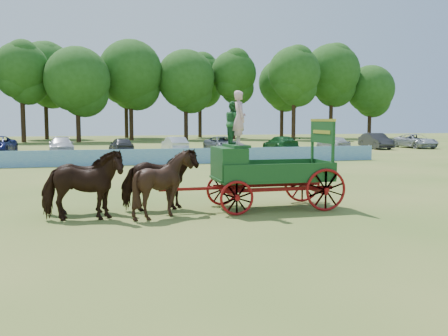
# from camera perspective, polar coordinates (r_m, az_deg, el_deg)

# --- Properties ---
(ground) EXTENTS (160.00, 160.00, 0.00)m
(ground) POSITION_cam_1_polar(r_m,az_deg,el_deg) (17.13, 12.87, -4.57)
(ground) COLOR olive
(ground) RESTS_ON ground
(horse_lead_left) EXTENTS (2.50, 1.30, 2.04)m
(horse_lead_left) POSITION_cam_1_polar(r_m,az_deg,el_deg) (15.20, -15.89, -2.03)
(horse_lead_left) COLOR black
(horse_lead_left) RESTS_ON ground
(horse_lead_right) EXTENTS (2.51, 1.34, 2.04)m
(horse_lead_right) POSITION_cam_1_polar(r_m,az_deg,el_deg) (16.29, -15.80, -1.53)
(horse_lead_right) COLOR black
(horse_lead_right) RESTS_ON ground
(horse_wheel_left) EXTENTS (2.11, 1.94, 2.04)m
(horse_wheel_left) POSITION_cam_1_polar(r_m,az_deg,el_deg) (15.32, -6.88, -1.79)
(horse_wheel_left) COLOR black
(horse_wheel_left) RESTS_ON ground
(horse_wheel_right) EXTENTS (2.50, 1.30, 2.04)m
(horse_wheel_right) POSITION_cam_1_polar(r_m,az_deg,el_deg) (16.41, -7.39, -1.32)
(horse_wheel_right) COLOR black
(horse_wheel_right) RESTS_ON ground
(farm_dray) EXTENTS (6.00, 2.00, 3.88)m
(farm_dray) POSITION_cam_1_polar(r_m,az_deg,el_deg) (16.45, 3.13, 0.86)
(farm_dray) COLOR maroon
(farm_dray) RESTS_ON ground
(sponsor_banner) EXTENTS (26.00, 0.08, 1.05)m
(sponsor_banner) POSITION_cam_1_polar(r_m,az_deg,el_deg) (33.75, -2.81, 1.39)
(sponsor_banner) COLOR #206AB1
(sponsor_banner) RESTS_ON ground
(parked_cars) EXTENTS (53.24, 7.16, 1.61)m
(parked_cars) POSITION_cam_1_polar(r_m,az_deg,el_deg) (45.70, -5.18, 2.73)
(parked_cars) COLOR silver
(parked_cars) RESTS_ON ground
(treeline) EXTENTS (87.81, 23.31, 15.07)m
(treeline) POSITION_cam_1_polar(r_m,az_deg,el_deg) (75.27, -15.73, 10.33)
(treeline) COLOR #382314
(treeline) RESTS_ON ground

